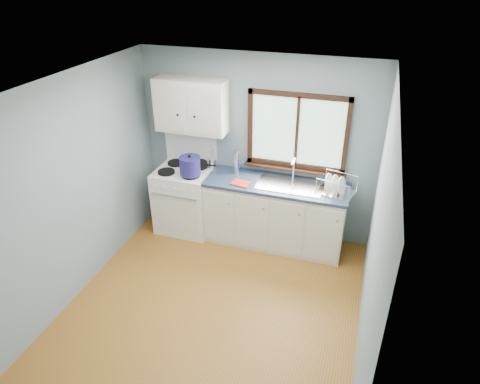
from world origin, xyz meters
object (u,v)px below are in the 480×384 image
(sink, at_px, (290,189))
(skillet, at_px, (199,164))
(stockpot, at_px, (190,166))
(gas_range, at_px, (185,197))
(dish_rack, at_px, (336,188))
(base_cabinets, at_px, (275,216))
(thermos, at_px, (236,162))
(utensil_crock, at_px, (213,163))

(sink, height_order, skillet, sink)
(skillet, distance_m, stockpot, 0.30)
(gas_range, distance_m, dish_rack, 2.12)
(dish_rack, bearing_deg, gas_range, -165.28)
(base_cabinets, distance_m, stockpot, 1.33)
(base_cabinets, relative_size, stockpot, 6.00)
(stockpot, distance_m, thermos, 0.62)
(thermos, bearing_deg, gas_range, -168.12)
(utensil_crock, height_order, dish_rack, utensil_crock)
(sink, distance_m, dish_rack, 0.59)
(base_cabinets, relative_size, skillet, 4.85)
(gas_range, bearing_deg, base_cabinets, 0.82)
(skillet, xyz_separation_m, stockpot, (-0.00, -0.28, 0.10))
(dish_rack, bearing_deg, stockpot, -160.84)
(skillet, relative_size, utensil_crock, 1.13)
(utensil_crock, distance_m, thermos, 0.37)
(stockpot, bearing_deg, gas_range, 139.45)
(gas_range, height_order, sink, gas_range)
(base_cabinets, bearing_deg, utensil_crock, 169.47)
(sink, bearing_deg, stockpot, -172.84)
(gas_range, distance_m, skillet, 0.54)
(sink, xyz_separation_m, skillet, (-1.31, 0.11, 0.13))
(dish_rack, bearing_deg, skillet, -169.26)
(base_cabinets, height_order, dish_rack, dish_rack)
(base_cabinets, height_order, stockpot, stockpot)
(gas_range, relative_size, skillet, 3.57)
(gas_range, relative_size, sink, 1.62)
(gas_range, bearing_deg, dish_rack, 0.10)
(utensil_crock, bearing_deg, thermos, -7.17)
(skillet, relative_size, thermos, 1.17)
(thermos, relative_size, dish_rack, 0.64)
(stockpot, bearing_deg, sink, 7.16)
(gas_range, xyz_separation_m, thermos, (0.71, 0.15, 0.59))
(gas_range, height_order, skillet, gas_range)
(stockpot, bearing_deg, base_cabinets, 8.30)
(skillet, distance_m, dish_rack, 1.90)
(gas_range, height_order, stockpot, gas_range)
(sink, bearing_deg, gas_range, -179.29)
(skillet, bearing_deg, gas_range, -146.80)
(skillet, height_order, stockpot, stockpot)
(gas_range, relative_size, stockpot, 4.41)
(base_cabinets, bearing_deg, thermos, 167.52)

